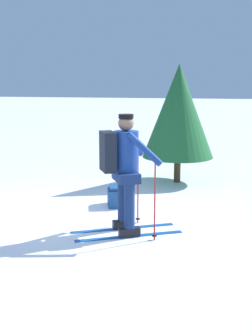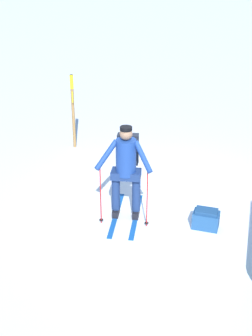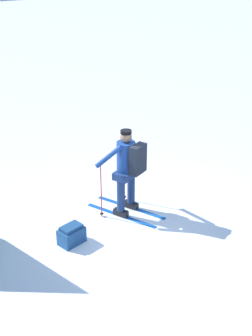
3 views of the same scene
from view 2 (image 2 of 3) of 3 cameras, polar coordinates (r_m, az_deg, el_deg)
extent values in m
plane|color=white|center=(9.02, 3.77, -4.21)|extent=(80.00, 80.00, 0.00)
cube|color=#144C9E|center=(8.56, 1.22, -5.87)|extent=(0.77, 1.46, 0.01)
cube|color=black|center=(8.53, 1.23, -5.49)|extent=(0.23, 0.32, 0.12)
cylinder|color=navy|center=(8.32, 1.25, -3.03)|extent=(0.15, 0.15, 0.71)
cube|color=#144C9E|center=(8.60, -1.22, -5.70)|extent=(0.77, 1.46, 0.01)
cube|color=black|center=(8.57, -1.22, -5.33)|extent=(0.23, 0.32, 0.12)
cylinder|color=navy|center=(8.36, -1.25, -2.88)|extent=(0.15, 0.15, 0.71)
cube|color=navy|center=(8.18, 0.00, -0.76)|extent=(0.60, 0.50, 0.14)
cylinder|color=navy|center=(8.04, 0.00, 1.32)|extent=(0.35, 0.35, 0.65)
sphere|color=#8C664C|center=(7.87, 0.00, 4.20)|extent=(0.22, 0.22, 0.22)
cylinder|color=black|center=(7.84, 0.00, 4.85)|extent=(0.21, 0.21, 0.06)
cube|color=black|center=(8.26, 0.24, 2.33)|extent=(0.41, 0.32, 0.56)
cylinder|color=red|center=(8.00, 2.59, -3.60)|extent=(0.02, 0.02, 1.14)
cylinder|color=black|center=(8.26, 2.52, -6.71)|extent=(0.07, 0.07, 0.01)
cylinder|color=navy|center=(7.80, 2.08, 1.36)|extent=(0.50, 0.31, 0.45)
cylinder|color=red|center=(8.10, -3.11, -3.24)|extent=(0.02, 0.02, 1.14)
cylinder|color=black|center=(8.35, -3.03, -6.33)|extent=(0.07, 0.07, 0.01)
cylinder|color=navy|center=(7.88, -2.40, 1.59)|extent=(0.20, 0.52, 0.45)
cube|color=navy|center=(8.28, 9.71, -6.28)|extent=(0.51, 0.41, 0.29)
cube|color=navy|center=(8.19, 9.80, -5.22)|extent=(0.43, 0.33, 0.06)
cylinder|color=olive|center=(11.22, -6.46, 6.78)|extent=(0.07, 0.07, 1.79)
cylinder|color=yellow|center=(11.01, -6.65, 10.40)|extent=(0.08, 0.08, 0.32)
cube|color=yellow|center=(11.11, -6.56, 8.71)|extent=(0.18, 0.20, 0.24)
camera|label=1|loc=(11.74, -31.42, 11.03)|focal=50.00mm
camera|label=3|loc=(13.01, 36.77, 22.33)|focal=50.00mm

